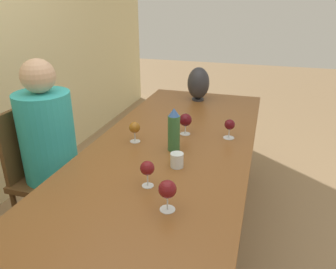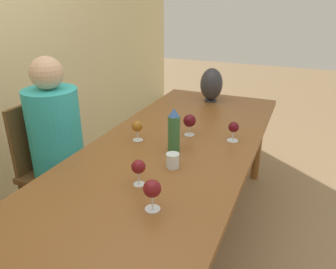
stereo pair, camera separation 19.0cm
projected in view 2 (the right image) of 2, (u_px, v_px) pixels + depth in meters
The scene contains 12 objects.
ground_plane at pixel (156, 268), 2.08m from camera, with size 14.00×14.00×0.00m, color #937551.
dining_table at pixel (155, 174), 1.81m from camera, with size 2.96×0.97×0.75m.
water_bottle at pixel (174, 130), 1.90m from camera, with size 0.07×0.07×0.26m.
water_tumbler at pixel (173, 160), 1.74m from camera, with size 0.07×0.07×0.08m.
vase at pixel (211, 84), 2.79m from camera, with size 0.19×0.19×0.29m.
wine_glass_0 at pixel (152, 189), 1.37m from camera, with size 0.08×0.08×0.14m.
wine_glass_1 at pixel (137, 127), 2.04m from camera, with size 0.07×0.07×0.13m.
wine_glass_4 at pixel (234, 128), 2.04m from camera, with size 0.07×0.07×0.13m.
wine_glass_5 at pixel (138, 167), 1.55m from camera, with size 0.07×0.07×0.13m.
wine_glass_7 at pixel (190, 121), 2.12m from camera, with size 0.08×0.08×0.14m.
chair_far at pixel (52, 164), 2.30m from camera, with size 0.44×0.44×0.94m.
person_far at pixel (58, 144), 2.20m from camera, with size 0.35×0.35×1.26m.
Camera 2 is at (-1.42, -0.69, 1.59)m, focal length 35.00 mm.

